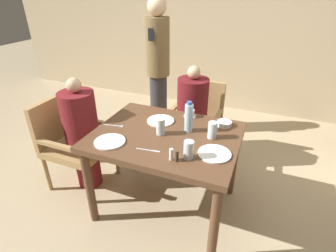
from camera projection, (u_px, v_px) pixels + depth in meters
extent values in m
plane|color=tan|center=(166.00, 204.00, 2.49)|extent=(16.00, 16.00, 0.00)
cube|color=tan|center=(230.00, 18.00, 3.84)|extent=(8.00, 0.06, 2.80)
cube|color=brown|center=(166.00, 137.00, 2.13)|extent=(1.17, 0.91, 0.05)
cylinder|color=brown|center=(90.00, 187.00, 2.16)|extent=(0.07, 0.07, 0.72)
cylinder|color=brown|center=(214.00, 225.00, 1.82)|extent=(0.07, 0.07, 0.72)
cylinder|color=brown|center=(135.00, 141.00, 2.81)|extent=(0.07, 0.07, 0.72)
cylinder|color=brown|center=(233.00, 163.00, 2.46)|extent=(0.07, 0.07, 0.72)
cube|color=#A88451|center=(80.00, 146.00, 2.58)|extent=(0.55, 0.55, 0.07)
cube|color=#A88451|center=(54.00, 119.00, 2.55)|extent=(0.05, 0.55, 0.43)
cube|color=#A88451|center=(93.00, 121.00, 2.72)|extent=(0.50, 0.04, 0.04)
cube|color=#A88451|center=(58.00, 146.00, 2.30)|extent=(0.50, 0.04, 0.04)
cylinder|color=#A88451|center=(117.00, 158.00, 2.81)|extent=(0.04, 0.04, 0.40)
cylinder|color=#A88451|center=(88.00, 186.00, 2.41)|extent=(0.04, 0.04, 0.40)
cylinder|color=#A88451|center=(80.00, 148.00, 2.97)|extent=(0.04, 0.04, 0.40)
cylinder|color=#A88451|center=(47.00, 174.00, 2.57)|extent=(0.04, 0.04, 0.40)
cylinder|color=maroon|center=(88.00, 164.00, 2.66)|extent=(0.24, 0.24, 0.47)
cylinder|color=maroon|center=(80.00, 120.00, 2.42)|extent=(0.32, 0.32, 0.54)
sphere|color=tan|center=(74.00, 85.00, 2.26)|extent=(0.13, 0.13, 0.13)
cube|color=#A88451|center=(193.00, 127.00, 2.92)|extent=(0.55, 0.55, 0.07)
cube|color=#A88451|center=(200.00, 98.00, 3.01)|extent=(0.55, 0.05, 0.43)
cube|color=#A88451|center=(217.00, 119.00, 2.77)|extent=(0.04, 0.50, 0.04)
cube|color=#A88451|center=(172.00, 111.00, 2.93)|extent=(0.04, 0.50, 0.04)
cylinder|color=#A88451|center=(207.00, 161.00, 2.75)|extent=(0.04, 0.04, 0.40)
cylinder|color=#A88451|center=(164.00, 152.00, 2.92)|extent=(0.04, 0.04, 0.40)
cylinder|color=#A88451|center=(217.00, 139.00, 3.16)|extent=(0.04, 0.04, 0.40)
cylinder|color=#A88451|center=(179.00, 131.00, 3.32)|extent=(0.04, 0.04, 0.40)
cylinder|color=#5B1419|center=(190.00, 145.00, 2.97)|extent=(0.24, 0.24, 0.47)
cylinder|color=#5B1419|center=(192.00, 104.00, 2.73)|extent=(0.32, 0.32, 0.54)
sphere|color=tan|center=(194.00, 73.00, 2.57)|extent=(0.13, 0.13, 0.13)
cylinder|color=#2D2D33|center=(159.00, 104.00, 3.56)|extent=(0.23, 0.23, 0.81)
cylinder|color=brown|center=(158.00, 47.00, 3.20)|extent=(0.29, 0.29, 0.69)
sphere|color=beige|center=(157.00, 6.00, 2.98)|extent=(0.23, 0.23, 0.23)
cube|color=black|center=(151.00, 35.00, 2.98)|extent=(0.07, 0.01, 0.14)
cylinder|color=white|center=(161.00, 121.00, 2.31)|extent=(0.24, 0.24, 0.01)
cylinder|color=white|center=(110.00, 142.00, 2.00)|extent=(0.24, 0.24, 0.01)
cylinder|color=white|center=(214.00, 154.00, 1.86)|extent=(0.24, 0.24, 0.01)
cylinder|color=white|center=(190.00, 116.00, 2.39)|extent=(0.11, 0.11, 0.01)
cylinder|color=white|center=(190.00, 113.00, 2.38)|extent=(0.08, 0.08, 0.06)
cylinder|color=white|center=(224.00, 124.00, 2.23)|extent=(0.13, 0.13, 0.04)
cylinder|color=#A3C6DB|center=(189.00, 118.00, 2.11)|extent=(0.07, 0.07, 0.23)
cylinder|color=#3359B2|center=(189.00, 103.00, 2.05)|extent=(0.04, 0.04, 0.03)
cylinder|color=silver|center=(189.00, 150.00, 1.79)|extent=(0.07, 0.07, 0.14)
cylinder|color=silver|center=(212.00, 130.00, 2.04)|extent=(0.07, 0.07, 0.14)
cylinder|color=silver|center=(161.00, 126.00, 2.09)|extent=(0.07, 0.07, 0.14)
cylinder|color=white|center=(171.00, 154.00, 1.79)|extent=(0.03, 0.03, 0.09)
cylinder|color=#4C3D2D|center=(177.00, 156.00, 1.77)|extent=(0.03, 0.03, 0.08)
cube|color=silver|center=(113.00, 125.00, 2.24)|extent=(0.15, 0.04, 0.00)
cube|color=silver|center=(121.00, 126.00, 2.23)|extent=(0.04, 0.03, 0.00)
cube|color=silver|center=(146.00, 150.00, 1.91)|extent=(0.15, 0.03, 0.00)
cube|color=silver|center=(156.00, 151.00, 1.89)|extent=(0.06, 0.02, 0.00)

